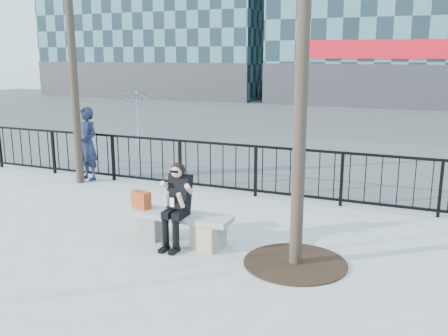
% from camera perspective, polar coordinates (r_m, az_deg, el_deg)
% --- Properties ---
extents(ground, '(120.00, 120.00, 0.00)m').
position_cam_1_polar(ground, '(8.15, -4.83, -8.48)').
color(ground, '#A2A39E').
rests_on(ground, ground).
extents(street_surface, '(60.00, 23.00, 0.01)m').
position_cam_1_polar(street_surface, '(22.19, 13.45, 4.92)').
color(street_surface, '#474747').
rests_on(street_surface, ground).
extents(railing, '(14.00, 0.06, 1.10)m').
position_cam_1_polar(railing, '(10.61, 2.62, -0.23)').
color(railing, black).
rests_on(railing, ground).
extents(tree_grate, '(1.50, 1.50, 0.02)m').
position_cam_1_polar(tree_grate, '(7.42, 8.14, -10.69)').
color(tree_grate, black).
rests_on(tree_grate, ground).
extents(bench_main, '(1.65, 0.46, 0.49)m').
position_cam_1_polar(bench_main, '(8.05, -4.87, -6.49)').
color(bench_main, slate).
rests_on(bench_main, ground).
extents(seated_woman, '(0.50, 0.64, 1.34)m').
position_cam_1_polar(seated_woman, '(7.80, -5.47, -4.29)').
color(seated_woman, black).
rests_on(seated_woman, ground).
extents(handbag, '(0.37, 0.26, 0.27)m').
position_cam_1_polar(handbag, '(8.32, -9.44, -3.59)').
color(handbag, '#A43914').
rests_on(handbag, bench_main).
extents(shopping_bag, '(0.44, 0.24, 0.40)m').
position_cam_1_polar(shopping_bag, '(7.75, -2.36, -8.04)').
color(shopping_bag, '#CFB592').
rests_on(shopping_bag, ground).
extents(standing_man, '(0.73, 0.57, 1.75)m').
position_cam_1_polar(standing_man, '(12.31, -15.36, 2.69)').
color(standing_man, black).
rests_on(standing_man, ground).
extents(vendor_umbrella, '(2.71, 2.73, 1.88)m').
position_cam_1_polar(vendor_umbrella, '(16.06, -9.87, 5.50)').
color(vendor_umbrella, gold).
rests_on(vendor_umbrella, ground).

